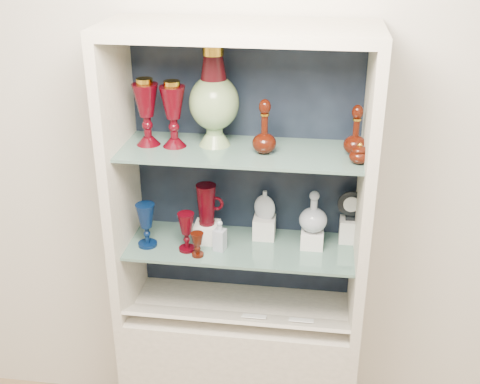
# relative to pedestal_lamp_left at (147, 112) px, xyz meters

# --- Properties ---
(wall_back) EXTENTS (3.50, 0.02, 2.80)m
(wall_back) POSITION_rel_pedestal_lamp_left_xyz_m (0.36, 0.19, -0.20)
(wall_back) COLOR silver
(wall_back) RESTS_ON ground
(cabinet_base) EXTENTS (1.00, 0.40, 0.75)m
(cabinet_base) POSITION_rel_pedestal_lamp_left_xyz_m (0.36, -0.03, -1.23)
(cabinet_base) COLOR #BEB4A2
(cabinet_base) RESTS_ON ground
(cabinet_back_panel) EXTENTS (0.98, 0.02, 1.15)m
(cabinet_back_panel) POSITION_rel_pedestal_lamp_left_xyz_m (0.36, 0.16, -0.28)
(cabinet_back_panel) COLOR black
(cabinet_back_panel) RESTS_ON cabinet_base
(cabinet_side_left) EXTENTS (0.04, 0.40, 1.15)m
(cabinet_side_left) POSITION_rel_pedestal_lamp_left_xyz_m (-0.12, -0.03, -0.28)
(cabinet_side_left) COLOR #BEB4A2
(cabinet_side_left) RESTS_ON cabinet_base
(cabinet_side_right) EXTENTS (0.04, 0.40, 1.15)m
(cabinet_side_right) POSITION_rel_pedestal_lamp_left_xyz_m (0.84, -0.03, -0.28)
(cabinet_side_right) COLOR #BEB4A2
(cabinet_side_right) RESTS_ON cabinet_base
(cabinet_top_cap) EXTENTS (1.00, 0.40, 0.04)m
(cabinet_top_cap) POSITION_rel_pedestal_lamp_left_xyz_m (0.36, -0.03, 0.32)
(cabinet_top_cap) COLOR #BEB4A2
(cabinet_top_cap) RESTS_ON cabinet_side_left
(shelf_lower) EXTENTS (0.92, 0.34, 0.01)m
(shelf_lower) POSITION_rel_pedestal_lamp_left_xyz_m (0.36, -0.01, -0.56)
(shelf_lower) COLOR slate
(shelf_lower) RESTS_ON cabinet_side_left
(shelf_upper) EXTENTS (0.92, 0.34, 0.01)m
(shelf_upper) POSITION_rel_pedestal_lamp_left_xyz_m (0.36, -0.01, -0.14)
(shelf_upper) COLOR slate
(shelf_upper) RESTS_ON cabinet_side_left
(label_ledge) EXTENTS (0.92, 0.17, 0.09)m
(label_ledge) POSITION_rel_pedestal_lamp_left_xyz_m (0.36, -0.14, -0.82)
(label_ledge) COLOR #BEB4A2
(label_ledge) RESTS_ON cabinet_base
(label_card_0) EXTENTS (0.10, 0.06, 0.03)m
(label_card_0) POSITION_rel_pedestal_lamp_left_xyz_m (0.63, -0.14, -0.81)
(label_card_0) COLOR white
(label_card_0) RESTS_ON label_ledge
(label_card_1) EXTENTS (0.10, 0.06, 0.03)m
(label_card_1) POSITION_rel_pedestal_lamp_left_xyz_m (0.44, -0.14, -0.81)
(label_card_1) COLOR white
(label_card_1) RESTS_ON label_ledge
(pedestal_lamp_left) EXTENTS (0.12, 0.12, 0.26)m
(pedestal_lamp_left) POSITION_rel_pedestal_lamp_left_xyz_m (0.00, 0.00, 0.00)
(pedestal_lamp_left) COLOR #47010A
(pedestal_lamp_left) RESTS_ON shelf_upper
(pedestal_lamp_right) EXTENTS (0.11, 0.11, 0.26)m
(pedestal_lamp_right) POSITION_rel_pedestal_lamp_left_xyz_m (0.11, -0.01, -0.00)
(pedestal_lamp_right) COLOR #47010A
(pedestal_lamp_right) RESTS_ON shelf_upper
(enamel_urn) EXTENTS (0.21, 0.21, 0.39)m
(enamel_urn) POSITION_rel_pedestal_lamp_left_xyz_m (0.26, 0.03, 0.07)
(enamel_urn) COLOR #0B4827
(enamel_urn) RESTS_ON shelf_upper
(ruby_decanter_a) EXTENTS (0.12, 0.12, 0.23)m
(ruby_decanter_a) POSITION_rel_pedestal_lamp_left_xyz_m (0.46, -0.03, -0.01)
(ruby_decanter_a) COLOR #3F1107
(ruby_decanter_a) RESTS_ON shelf_upper
(ruby_decanter_b) EXTENTS (0.09, 0.09, 0.20)m
(ruby_decanter_b) POSITION_rel_pedestal_lamp_left_xyz_m (0.79, 0.00, -0.03)
(ruby_decanter_b) COLOR #3F1107
(ruby_decanter_b) RESTS_ON shelf_upper
(lidded_bowl) EXTENTS (0.09, 0.09, 0.08)m
(lidded_bowl) POSITION_rel_pedestal_lamp_left_xyz_m (0.80, -0.09, -0.09)
(lidded_bowl) COLOR #3F1107
(lidded_bowl) RESTS_ON shelf_upper
(cobalt_goblet) EXTENTS (0.09, 0.09, 0.19)m
(cobalt_goblet) POSITION_rel_pedestal_lamp_left_xyz_m (-0.01, -0.06, -0.46)
(cobalt_goblet) COLOR #051942
(cobalt_goblet) RESTS_ON shelf_lower
(ruby_goblet_tall) EXTENTS (0.07, 0.07, 0.16)m
(ruby_goblet_tall) POSITION_rel_pedestal_lamp_left_xyz_m (0.15, -0.08, -0.47)
(ruby_goblet_tall) COLOR #47010A
(ruby_goblet_tall) RESTS_ON shelf_lower
(ruby_goblet_small) EXTENTS (0.05, 0.05, 0.10)m
(ruby_goblet_small) POSITION_rel_pedestal_lamp_left_xyz_m (0.21, -0.12, -0.50)
(ruby_goblet_small) COLOR #3F1107
(ruby_goblet_small) RESTS_ON shelf_lower
(riser_ruby_pitcher) EXTENTS (0.10, 0.10, 0.08)m
(riser_ruby_pitcher) POSITION_rel_pedestal_lamp_left_xyz_m (0.22, 0.01, -0.51)
(riser_ruby_pitcher) COLOR silver
(riser_ruby_pitcher) RESTS_ON shelf_lower
(ruby_pitcher) EXTENTS (0.13, 0.09, 0.17)m
(ruby_pitcher) POSITION_rel_pedestal_lamp_left_xyz_m (0.22, 0.01, -0.38)
(ruby_pitcher) COLOR #47010A
(ruby_pitcher) RESTS_ON riser_ruby_pitcher
(clear_square_bottle) EXTENTS (0.06, 0.06, 0.13)m
(clear_square_bottle) POSITION_rel_pedestal_lamp_left_xyz_m (0.29, -0.06, -0.48)
(clear_square_bottle) COLOR #98A1B0
(clear_square_bottle) RESTS_ON shelf_lower
(riser_flat_flask) EXTENTS (0.09, 0.09, 0.09)m
(riser_flat_flask) POSITION_rel_pedestal_lamp_left_xyz_m (0.45, 0.07, -0.51)
(riser_flat_flask) COLOR silver
(riser_flat_flask) RESTS_ON shelf_lower
(flat_flask) EXTENTS (0.10, 0.06, 0.13)m
(flat_flask) POSITION_rel_pedestal_lamp_left_xyz_m (0.45, 0.07, -0.40)
(flat_flask) COLOR #A1AAB3
(flat_flask) RESTS_ON riser_flat_flask
(riser_clear_round_decanter) EXTENTS (0.09, 0.09, 0.07)m
(riser_clear_round_decanter) POSITION_rel_pedestal_lamp_left_xyz_m (0.65, 0.02, -0.52)
(riser_clear_round_decanter) COLOR silver
(riser_clear_round_decanter) RESTS_ON shelf_lower
(clear_round_decanter) EXTENTS (0.12, 0.12, 0.17)m
(clear_round_decanter) POSITION_rel_pedestal_lamp_left_xyz_m (0.65, 0.02, -0.40)
(clear_round_decanter) COLOR #98A1B0
(clear_round_decanter) RESTS_ON riser_clear_round_decanter
(riser_cameo_medallion) EXTENTS (0.08, 0.08, 0.10)m
(riser_cameo_medallion) POSITION_rel_pedestal_lamp_left_xyz_m (0.80, 0.09, -0.50)
(riser_cameo_medallion) COLOR silver
(riser_cameo_medallion) RESTS_ON shelf_lower
(cameo_medallion) EXTENTS (0.11, 0.05, 0.13)m
(cameo_medallion) POSITION_rel_pedestal_lamp_left_xyz_m (0.80, 0.09, -0.39)
(cameo_medallion) COLOR black
(cameo_medallion) RESTS_ON riser_cameo_medallion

